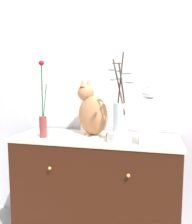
{
  "coord_description": "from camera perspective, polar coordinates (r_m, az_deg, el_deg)",
  "views": [
    {
      "loc": [
        0.39,
        -1.61,
        1.19
      ],
      "look_at": [
        0.0,
        0.0,
        0.99
      ],
      "focal_mm": 37.49,
      "sensor_mm": 36.0,
      "label": 1
    }
  ],
  "objects": [
    {
      "name": "wall_back",
      "position": [
        1.95,
        2.12,
        10.12
      ],
      "size": [
        4.4,
        0.08,
        2.6
      ],
      "primitive_type": "cube",
      "color": "silver",
      "rests_on": "ground_plane"
    },
    {
      "name": "sideboard",
      "position": [
        1.83,
        -0.0,
        -18.47
      ],
      "size": [
        1.18,
        0.46,
        0.81
      ],
      "color": "#36160A",
      "rests_on": "ground_plane"
    },
    {
      "name": "cat_sitting",
      "position": [
        1.74,
        -0.95,
        0.05
      ],
      "size": [
        0.44,
        0.24,
        0.42
      ],
      "color": "#B9784C",
      "rests_on": "sideboard"
    },
    {
      "name": "vase_slim_green",
      "position": [
        1.7,
        -12.83,
        -1.66
      ],
      "size": [
        0.06,
        0.05,
        0.54
      ],
      "color": "maroon",
      "rests_on": "sideboard"
    },
    {
      "name": "bowl_porcelain",
      "position": [
        1.55,
        5.89,
        -6.04
      ],
      "size": [
        0.17,
        0.17,
        0.07
      ],
      "primitive_type": "cylinder",
      "color": "silver",
      "rests_on": "sideboard"
    },
    {
      "name": "vase_glass_clear",
      "position": [
        1.52,
        5.94,
        -0.38
      ],
      "size": [
        0.17,
        0.18,
        0.51
      ],
      "color": "silver",
      "rests_on": "bowl_porcelain"
    },
    {
      "name": "jar_lidded_porcelain",
      "position": [
        1.5,
        12.82,
        -1.3
      ],
      "size": [
        0.11,
        0.11,
        0.37
      ],
      "color": "white",
      "rests_on": "sideboard"
    }
  ]
}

